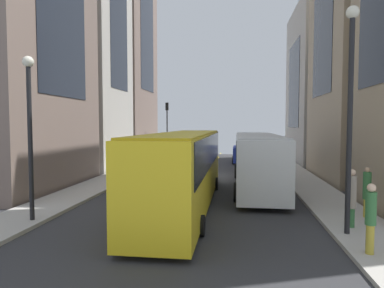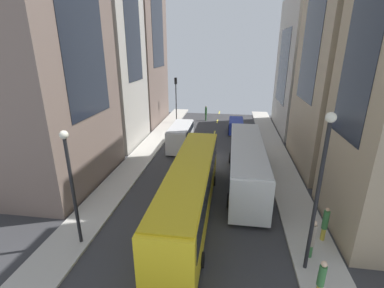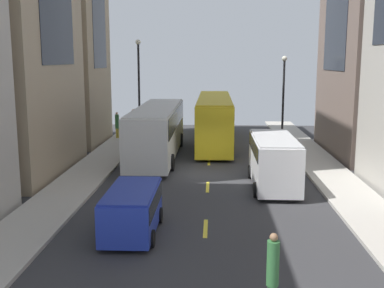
{
  "view_description": "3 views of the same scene",
  "coord_description": "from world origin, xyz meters",
  "views": [
    {
      "loc": [
        -2.11,
        25.8,
        3.98
      ],
      "look_at": [
        0.85,
        3.01,
        2.66
      ],
      "focal_mm": 31.84,
      "sensor_mm": 36.0,
      "label": 1
    },
    {
      "loc": [
        -2.01,
        24.81,
        10.43
      ],
      "look_at": [
        1.71,
        -0.45,
        1.39
      ],
      "focal_mm": 25.43,
      "sensor_mm": 36.0,
      "label": 2
    },
    {
      "loc": [
        0.28,
        -26.42,
        6.42
      ],
      "look_at": [
        -1.02,
        1.8,
        1.36
      ],
      "focal_mm": 44.57,
      "sensor_mm": 36.0,
      "label": 3
    }
  ],
  "objects": [
    {
      "name": "streetcar_yellow",
      "position": [
        0.33,
        9.58,
        2.12
      ],
      "size": [
        2.7,
        14.01,
        3.59
      ],
      "color": "yellow",
      "rests_on": "ground"
    },
    {
      "name": "lane_stripe_6",
      "position": [
        0.0,
        15.0,
        0.01
      ],
      "size": [
        0.16,
        2.0,
        0.01
      ],
      "primitive_type": "cube",
      "color": "yellow",
      "rests_on": "ground"
    },
    {
      "name": "lane_stripe_5",
      "position": [
        0.0,
        9.0,
        0.01
      ],
      "size": [
        0.16,
        2.0,
        0.01
      ],
      "primitive_type": "cube",
      "color": "yellow",
      "rests_on": "ground"
    },
    {
      "name": "lane_stripe_0",
      "position": [
        0.0,
        -21.0,
        0.01
      ],
      "size": [
        0.16,
        2.0,
        0.01
      ],
      "primitive_type": "cube",
      "color": "yellow",
      "rests_on": "ground"
    },
    {
      "name": "building_west_0",
      "position": [
        -12.97,
        -12.3,
        8.2
      ],
      "size": [
        9.52,
        11.89,
        16.4
      ],
      "color": "#B7B2A8",
      "rests_on": "ground"
    },
    {
      "name": "car_blue_0",
      "position": [
        -2.7,
        -9.67,
        1.01
      ],
      "size": [
        1.94,
        4.03,
        1.72
      ],
      "color": "#2338AD",
      "rests_on": "ground"
    },
    {
      "name": "lane_stripe_2",
      "position": [
        0.0,
        -9.0,
        0.01
      ],
      "size": [
        0.16,
        2.0,
        0.01
      ],
      "primitive_type": "cube",
      "color": "yellow",
      "rests_on": "ground"
    },
    {
      "name": "traffic_light_near_corner",
      "position": [
        5.9,
        -13.28,
        4.55
      ],
      "size": [
        0.32,
        0.44,
        6.38
      ],
      "color": "black",
      "rests_on": "ground"
    },
    {
      "name": "lane_stripe_3",
      "position": [
        0.0,
        -3.0,
        0.01
      ],
      "size": [
        0.16,
        2.0,
        0.01
      ],
      "primitive_type": "cube",
      "color": "yellow",
      "rests_on": "ground"
    },
    {
      "name": "sidewalk_west",
      "position": [
        -6.78,
        0.0,
        0.07
      ],
      "size": [
        2.55,
        44.0,
        0.15
      ],
      "primitive_type": "cube",
      "color": "#B2ADA3",
      "rests_on": "ground"
    },
    {
      "name": "pedestrian_crossing_mid",
      "position": [
        1.77,
        -15.32,
        1.2
      ],
      "size": [
        0.31,
        0.31,
        2.23
      ],
      "rotation": [
        0.0,
        0.0,
        5.65
      ],
      "color": "#336B38",
      "rests_on": "ground"
    },
    {
      "name": "lane_stripe_1",
      "position": [
        0.0,
        -15.0,
        0.01
      ],
      "size": [
        0.16,
        2.0,
        0.01
      ],
      "primitive_type": "cube",
      "color": "yellow",
      "rests_on": "ground"
    },
    {
      "name": "pedestrian_waiting_curb",
      "position": [
        -6.06,
        15.33,
        1.3
      ],
      "size": [
        0.31,
        0.31,
        2.1
      ],
      "rotation": [
        0.0,
        0.0,
        0.97
      ],
      "color": "gold",
      "rests_on": "ground"
    },
    {
      "name": "building_east_0",
      "position": [
        12.04,
        -13.39,
        17.65
      ],
      "size": [
        7.64,
        10.14,
        35.3
      ],
      "color": "#7A665B",
      "rests_on": "ground"
    },
    {
      "name": "city_bus_white",
      "position": [
        -3.41,
        4.37,
        2.01
      ],
      "size": [
        2.8,
        12.57,
        3.35
      ],
      "color": "silver",
      "rests_on": "ground"
    },
    {
      "name": "pedestrian_crossing_near",
      "position": [
        -7.47,
        11.12,
        1.26
      ],
      "size": [
        0.32,
        0.32,
        2.08
      ],
      "rotation": [
        0.0,
        0.0,
        0.31
      ],
      "color": "gold",
      "rests_on": "ground"
    },
    {
      "name": "delivery_van_white",
      "position": [
        3.32,
        -2.85,
        1.51
      ],
      "size": [
        2.25,
        5.81,
        2.58
      ],
      "color": "white",
      "rests_on": "ground"
    },
    {
      "name": "lane_stripe_4",
      "position": [
        0.0,
        3.0,
        0.01
      ],
      "size": [
        0.16,
        2.0,
        0.01
      ],
      "primitive_type": "cube",
      "color": "yellow",
      "rests_on": "ground"
    },
    {
      "name": "streetlamp_far",
      "position": [
        -6.0,
        13.43,
        4.9
      ],
      "size": [
        0.44,
        0.44,
        7.86
      ],
      "color": "black",
      "rests_on": "ground"
    },
    {
      "name": "streetlamp_near",
      "position": [
        6.0,
        13.25,
        4.18
      ],
      "size": [
        0.44,
        0.44,
        6.51
      ],
      "color": "black",
      "rests_on": "ground"
    },
    {
      "name": "sidewalk_east",
      "position": [
        6.78,
        0.0,
        0.07
      ],
      "size": [
        2.55,
        44.0,
        0.15
      ],
      "primitive_type": "cube",
      "color": "#B2ADA3",
      "rests_on": "ground"
    },
    {
      "name": "pedestrian_walking_far",
      "position": [
        -6.39,
        12.62,
        1.31
      ],
      "size": [
        0.33,
        0.33,
        2.18
      ],
      "rotation": [
        0.0,
        0.0,
        3.08
      ],
      "color": "#336B38",
      "rests_on": "ground"
    },
    {
      "name": "ground_plane",
      "position": [
        0.0,
        0.0,
        0.0
      ],
      "size": [
        40.11,
        40.11,
        0.0
      ],
      "primitive_type": "plane",
      "color": "#333335"
    }
  ]
}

